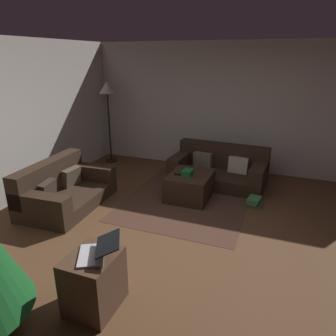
{
  "coord_description": "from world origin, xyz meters",
  "views": [
    {
      "loc": [
        -3.39,
        -1.04,
        2.31
      ],
      "look_at": [
        0.69,
        0.55,
        0.75
      ],
      "focal_mm": 33.68,
      "sensor_mm": 36.0,
      "label": 1
    }
  ],
  "objects_px": {
    "ottoman": "(190,186)",
    "corner_lamp": "(107,94)",
    "laptop": "(98,251)",
    "book_stack": "(254,202)",
    "couch_left": "(63,189)",
    "tv_remote": "(179,174)",
    "gift_box": "(188,173)",
    "side_table": "(94,282)",
    "couch_right": "(219,169)"
  },
  "relations": [
    {
      "from": "couch_right",
      "to": "side_table",
      "type": "distance_m",
      "value": 3.62
    },
    {
      "from": "laptop",
      "to": "ottoman",
      "type": "bearing_deg",
      "value": -1.0
    },
    {
      "from": "laptop",
      "to": "couch_left",
      "type": "bearing_deg",
      "value": 46.8
    },
    {
      "from": "couch_left",
      "to": "side_table",
      "type": "bearing_deg",
      "value": 42.42
    },
    {
      "from": "couch_right",
      "to": "side_table",
      "type": "bearing_deg",
      "value": 86.81
    },
    {
      "from": "couch_right",
      "to": "laptop",
      "type": "bearing_deg",
      "value": 87.57
    },
    {
      "from": "laptop",
      "to": "corner_lamp",
      "type": "relative_size",
      "value": 0.28
    },
    {
      "from": "tv_remote",
      "to": "laptop",
      "type": "distance_m",
      "value": 2.6
    },
    {
      "from": "gift_box",
      "to": "corner_lamp",
      "type": "xyz_separation_m",
      "value": [
        1.33,
        2.28,
        1.05
      ]
    },
    {
      "from": "ottoman",
      "to": "gift_box",
      "type": "distance_m",
      "value": 0.27
    },
    {
      "from": "couch_left",
      "to": "ottoman",
      "type": "xyz_separation_m",
      "value": [
        1.01,
        -1.84,
        -0.05
      ]
    },
    {
      "from": "gift_box",
      "to": "laptop",
      "type": "relative_size",
      "value": 0.4
    },
    {
      "from": "side_table",
      "to": "corner_lamp",
      "type": "distance_m",
      "value": 4.72
    },
    {
      "from": "ottoman",
      "to": "gift_box",
      "type": "relative_size",
      "value": 4.08
    },
    {
      "from": "laptop",
      "to": "corner_lamp",
      "type": "bearing_deg",
      "value": 29.72
    },
    {
      "from": "tv_remote",
      "to": "laptop",
      "type": "height_order",
      "value": "laptop"
    },
    {
      "from": "ottoman",
      "to": "corner_lamp",
      "type": "xyz_separation_m",
      "value": [
        1.26,
        2.31,
        1.31
      ]
    },
    {
      "from": "couch_right",
      "to": "tv_remote",
      "type": "distance_m",
      "value": 1.1
    },
    {
      "from": "book_stack",
      "to": "gift_box",
      "type": "bearing_deg",
      "value": 96.95
    },
    {
      "from": "ottoman",
      "to": "side_table",
      "type": "bearing_deg",
      "value": 177.94
    },
    {
      "from": "ottoman",
      "to": "laptop",
      "type": "distance_m",
      "value": 2.73
    },
    {
      "from": "tv_remote",
      "to": "corner_lamp",
      "type": "distance_m",
      "value": 2.76
    },
    {
      "from": "gift_box",
      "to": "corner_lamp",
      "type": "relative_size",
      "value": 0.11
    },
    {
      "from": "ottoman",
      "to": "book_stack",
      "type": "height_order",
      "value": "ottoman"
    },
    {
      "from": "tv_remote",
      "to": "book_stack",
      "type": "distance_m",
      "value": 1.3
    },
    {
      "from": "couch_left",
      "to": "corner_lamp",
      "type": "xyz_separation_m",
      "value": [
        2.27,
        0.46,
        1.26
      ]
    },
    {
      "from": "couch_left",
      "to": "book_stack",
      "type": "bearing_deg",
      "value": 107.13
    },
    {
      "from": "laptop",
      "to": "book_stack",
      "type": "relative_size",
      "value": 1.65
    },
    {
      "from": "side_table",
      "to": "tv_remote",
      "type": "bearing_deg",
      "value": 1.4
    },
    {
      "from": "tv_remote",
      "to": "side_table",
      "type": "bearing_deg",
      "value": 171.7
    },
    {
      "from": "ottoman",
      "to": "corner_lamp",
      "type": "height_order",
      "value": "corner_lamp"
    },
    {
      "from": "couch_right",
      "to": "book_stack",
      "type": "bearing_deg",
      "value": 136.73
    },
    {
      "from": "side_table",
      "to": "corner_lamp",
      "type": "relative_size",
      "value": 0.32
    },
    {
      "from": "couch_right",
      "to": "laptop",
      "type": "height_order",
      "value": "laptop"
    },
    {
      "from": "couch_right",
      "to": "corner_lamp",
      "type": "bearing_deg",
      "value": -4.98
    },
    {
      "from": "ottoman",
      "to": "couch_left",
      "type": "bearing_deg",
      "value": 118.69
    },
    {
      "from": "couch_right",
      "to": "book_stack",
      "type": "height_order",
      "value": "couch_right"
    },
    {
      "from": "book_stack",
      "to": "laptop",
      "type": "bearing_deg",
      "value": 157.85
    },
    {
      "from": "tv_remote",
      "to": "corner_lamp",
      "type": "relative_size",
      "value": 0.09
    },
    {
      "from": "couch_left",
      "to": "couch_right",
      "type": "relative_size",
      "value": 0.9
    },
    {
      "from": "side_table",
      "to": "laptop",
      "type": "bearing_deg",
      "value": -61.05
    },
    {
      "from": "couch_left",
      "to": "laptop",
      "type": "xyz_separation_m",
      "value": [
        -1.69,
        -1.8,
        0.36
      ]
    },
    {
      "from": "tv_remote",
      "to": "book_stack",
      "type": "xyz_separation_m",
      "value": [
        0.17,
        -1.24,
        -0.37
      ]
    },
    {
      "from": "side_table",
      "to": "gift_box",
      "type": "bearing_deg",
      "value": -1.6
    },
    {
      "from": "laptop",
      "to": "couch_right",
      "type": "bearing_deg",
      "value": -5.76
    },
    {
      "from": "couch_right",
      "to": "gift_box",
      "type": "xyz_separation_m",
      "value": [
        -0.94,
        0.34,
        0.21
      ]
    },
    {
      "from": "tv_remote",
      "to": "book_stack",
      "type": "relative_size",
      "value": 0.53
    },
    {
      "from": "side_table",
      "to": "ottoman",
      "type": "bearing_deg",
      "value": -2.06
    },
    {
      "from": "tv_remote",
      "to": "side_table",
      "type": "height_order",
      "value": "side_table"
    },
    {
      "from": "couch_left",
      "to": "laptop",
      "type": "distance_m",
      "value": 2.49
    }
  ]
}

